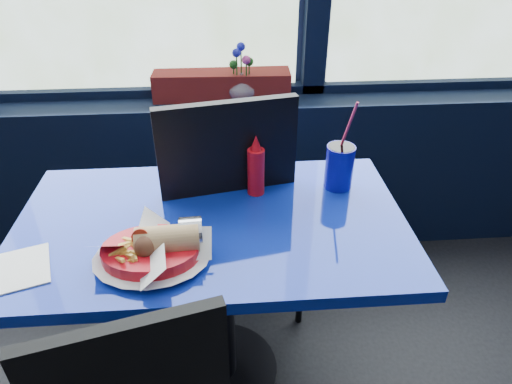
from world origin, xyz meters
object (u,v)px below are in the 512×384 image
flower_vase (242,84)px  ketchup_bottle (256,168)px  food_basket (153,250)px  near_table (214,265)px  planter_box (222,84)px  soda_cup (339,166)px  chair_near_back (236,200)px

flower_vase → ketchup_bottle: size_ratio=1.23×
food_basket → ketchup_bottle: 0.45m
near_table → planter_box: 0.95m
ketchup_bottle → near_table: bearing=-135.3°
flower_vase → soda_cup: (0.29, -0.68, -0.05)m
flower_vase → food_basket: 1.06m
planter_box → food_basket: size_ratio=1.80×
planter_box → food_basket: (-0.20, -1.07, -0.07)m
planter_box → soda_cup: 0.83m
planter_box → soda_cup: bearing=-60.3°
near_table → planter_box: bearing=86.9°
flower_vase → food_basket: size_ratio=0.76×
near_table → ketchup_bottle: ketchup_bottle is taller
chair_near_back → near_table: bearing=63.4°
planter_box → soda_cup: size_ratio=1.94×
chair_near_back → ketchup_bottle: 0.29m
flower_vase → soda_cup: 0.74m
near_table → food_basket: size_ratio=3.46×
soda_cup → flower_vase: bearing=113.4°
near_table → flower_vase: 0.91m
planter_box → ketchup_bottle: ketchup_bottle is taller
flower_vase → ketchup_bottle: bearing=-89.1°
near_table → soda_cup: size_ratio=3.74×
chair_near_back → food_basket: bearing=52.7°
near_table → soda_cup: soda_cup is taller
flower_vase → soda_cup: bearing=-66.6°
planter_box → flower_vase: (0.09, -0.06, 0.02)m
planter_box → soda_cup: (0.38, -0.73, -0.03)m
chair_near_back → soda_cup: size_ratio=3.32×
soda_cup → chair_near_back: bearing=157.6°
soda_cup → food_basket: bearing=-149.8°
near_table → flower_vase: bearing=80.7°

